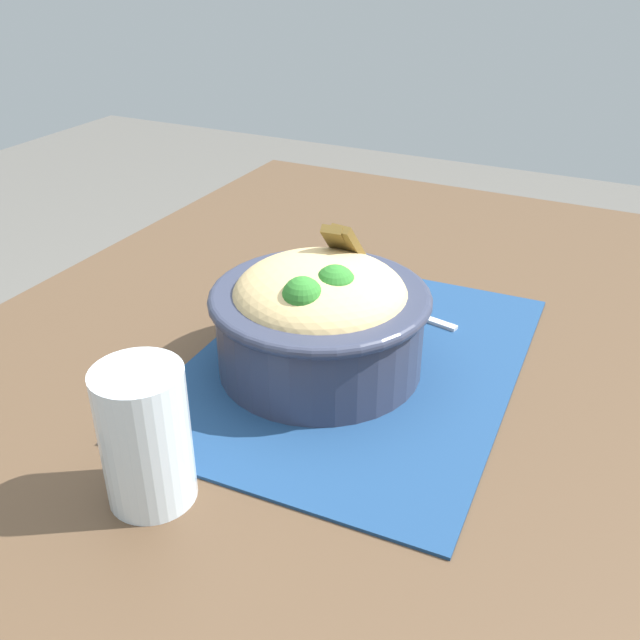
# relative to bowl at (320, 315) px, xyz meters

# --- Properties ---
(table) EXTENTS (1.10, 0.79, 0.70)m
(table) POSITION_rel_bowl_xyz_m (0.02, -0.02, -0.12)
(table) COLOR #4C3826
(table) RESTS_ON ground_plane
(placemat) EXTENTS (0.41, 0.31, 0.00)m
(placemat) POSITION_rel_bowl_xyz_m (0.03, -0.03, -0.06)
(placemat) COLOR navy
(placemat) RESTS_ON table
(bowl) EXTENTS (0.20, 0.20, 0.13)m
(bowl) POSITION_rel_bowl_xyz_m (0.00, 0.00, 0.00)
(bowl) COLOR #2D3347
(bowl) RESTS_ON placemat
(fork) EXTENTS (0.04, 0.13, 0.00)m
(fork) POSITION_rel_bowl_xyz_m (0.14, -0.03, -0.05)
(fork) COLOR #BCBCBC
(fork) RESTS_ON placemat
(drinking_glass) EXTENTS (0.06, 0.06, 0.11)m
(drinking_glass) POSITION_rel_bowl_xyz_m (-0.21, 0.04, -0.01)
(drinking_glass) COLOR silver
(drinking_glass) RESTS_ON table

